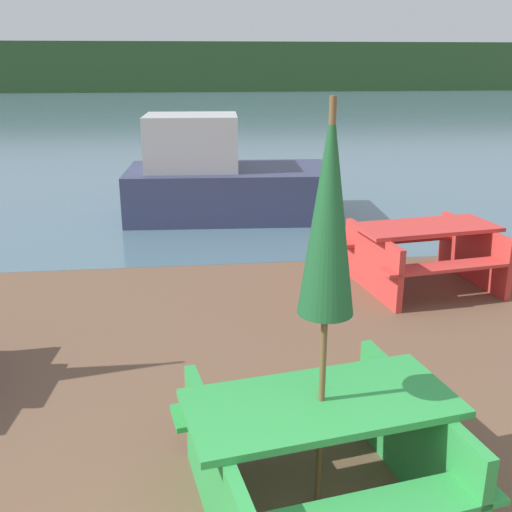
# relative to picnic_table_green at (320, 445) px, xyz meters

# --- Properties ---
(water) EXTENTS (60.00, 50.00, 0.00)m
(water) POSITION_rel_picnic_table_green_xyz_m (-0.15, 29.54, -0.44)
(water) COLOR slate
(water) RESTS_ON ground_plane
(far_treeline) EXTENTS (80.00, 1.60, 4.00)m
(far_treeline) POSITION_rel_picnic_table_green_xyz_m (-0.15, 49.54, 1.56)
(far_treeline) COLOR #284723
(far_treeline) RESTS_ON water
(picnic_table_green) EXTENTS (1.74, 1.62, 0.73)m
(picnic_table_green) POSITION_rel_picnic_table_green_xyz_m (0.00, 0.00, 0.00)
(picnic_table_green) COLOR green
(picnic_table_green) RESTS_ON ground_plane
(picnic_table_red) EXTENTS (1.80, 1.60, 0.74)m
(picnic_table_red) POSITION_rel_picnic_table_green_xyz_m (2.03, 3.50, 0.01)
(picnic_table_red) COLOR red
(picnic_table_red) RESTS_ON ground_plane
(umbrella_darkgreen) EXTENTS (0.30, 0.30, 2.39)m
(umbrella_darkgreen) POSITION_rel_picnic_table_green_xyz_m (0.00, 0.00, 1.38)
(umbrella_darkgreen) COLOR brown
(umbrella_darkgreen) RESTS_ON ground_plane
(boat) EXTENTS (3.50, 1.94, 1.71)m
(boat) POSITION_rel_picnic_table_green_xyz_m (-0.14, 7.14, 0.19)
(boat) COLOR #333856
(boat) RESTS_ON water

